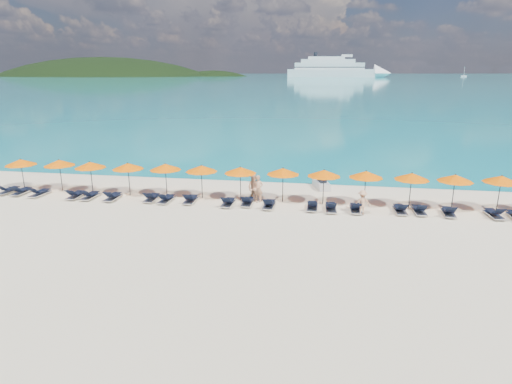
# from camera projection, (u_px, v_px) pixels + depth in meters

# --- Properties ---
(ground) EXTENTS (1400.00, 1400.00, 0.00)m
(ground) POSITION_uv_depth(u_px,v_px,m) (247.00, 228.00, 23.09)
(ground) COLOR beige
(sea) EXTENTS (1600.00, 1300.00, 0.01)m
(sea) POSITION_uv_depth(u_px,v_px,m) (326.00, 76.00, 649.27)
(sea) COLOR #1FA9B2
(sea) RESTS_ON ground
(headland_main) EXTENTS (374.00, 242.00, 126.50)m
(headland_main) POSITION_uv_depth(u_px,v_px,m) (105.00, 105.00, 592.57)
(headland_main) COLOR black
(headland_main) RESTS_ON ground
(headland_small) EXTENTS (162.00, 126.00, 85.50)m
(headland_small) POSITION_uv_depth(u_px,v_px,m) (214.00, 103.00, 587.37)
(headland_small) COLOR black
(headland_small) RESTS_ON ground
(cruise_ship) EXTENTS (119.89, 24.54, 33.17)m
(cruise_ship) POSITION_uv_depth(u_px,v_px,m) (340.00, 70.00, 495.87)
(cruise_ship) COLOR white
(cruise_ship) RESTS_ON ground
(sailboat_near) EXTENTS (6.51, 2.17, 11.94)m
(sailboat_near) POSITION_uv_depth(u_px,v_px,m) (464.00, 76.00, 533.44)
(sailboat_near) COLOR white
(sailboat_near) RESTS_ON ground
(jetski) EXTENTS (1.39, 2.27, 0.76)m
(jetski) POSITION_uv_depth(u_px,v_px,m) (321.00, 184.00, 30.89)
(jetski) COLOR silver
(jetski) RESTS_ON ground
(beachgoer_a) EXTENTS (0.67, 0.47, 1.75)m
(beachgoer_a) POSITION_uv_depth(u_px,v_px,m) (258.00, 189.00, 27.51)
(beachgoer_a) COLOR tan
(beachgoer_a) RESTS_ON ground
(beachgoer_b) EXTENTS (0.99, 0.72, 1.84)m
(beachgoer_b) POSITION_uv_depth(u_px,v_px,m) (254.00, 188.00, 27.42)
(beachgoer_b) COLOR tan
(beachgoer_b) RESTS_ON ground
(beachgoer_c) EXTENTS (1.01, 0.58, 1.48)m
(beachgoer_c) POSITION_uv_depth(u_px,v_px,m) (362.00, 202.00, 25.16)
(beachgoer_c) COLOR tan
(beachgoer_c) RESTS_ON ground
(umbrella_0) EXTENTS (2.10, 2.10, 2.28)m
(umbrella_0) POSITION_uv_depth(u_px,v_px,m) (21.00, 162.00, 29.96)
(umbrella_0) COLOR black
(umbrella_0) RESTS_ON ground
(umbrella_1) EXTENTS (2.10, 2.10, 2.28)m
(umbrella_1) POSITION_uv_depth(u_px,v_px,m) (59.00, 163.00, 29.76)
(umbrella_1) COLOR black
(umbrella_1) RESTS_ON ground
(umbrella_2) EXTENTS (2.10, 2.10, 2.28)m
(umbrella_2) POSITION_uv_depth(u_px,v_px,m) (90.00, 165.00, 29.11)
(umbrella_2) COLOR black
(umbrella_2) RESTS_ON ground
(umbrella_3) EXTENTS (2.10, 2.10, 2.28)m
(umbrella_3) POSITION_uv_depth(u_px,v_px,m) (128.00, 166.00, 28.73)
(umbrella_3) COLOR black
(umbrella_3) RESTS_ON ground
(umbrella_4) EXTENTS (2.10, 2.10, 2.28)m
(umbrella_4) POSITION_uv_depth(u_px,v_px,m) (165.00, 167.00, 28.49)
(umbrella_4) COLOR black
(umbrella_4) RESTS_ON ground
(umbrella_5) EXTENTS (2.10, 2.10, 2.28)m
(umbrella_5) POSITION_uv_depth(u_px,v_px,m) (201.00, 169.00, 28.02)
(umbrella_5) COLOR black
(umbrella_5) RESTS_ON ground
(umbrella_6) EXTENTS (2.10, 2.10, 2.28)m
(umbrella_6) POSITION_uv_depth(u_px,v_px,m) (240.00, 170.00, 27.56)
(umbrella_6) COLOR black
(umbrella_6) RESTS_ON ground
(umbrella_7) EXTENTS (2.10, 2.10, 2.28)m
(umbrella_7) POSITION_uv_depth(u_px,v_px,m) (283.00, 171.00, 27.26)
(umbrella_7) COLOR black
(umbrella_7) RESTS_ON ground
(umbrella_8) EXTENTS (2.10, 2.10, 2.28)m
(umbrella_8) POSITION_uv_depth(u_px,v_px,m) (324.00, 173.00, 26.79)
(umbrella_8) COLOR black
(umbrella_8) RESTS_ON ground
(umbrella_9) EXTENTS (2.10, 2.10, 2.28)m
(umbrella_9) POSITION_uv_depth(u_px,v_px,m) (366.00, 174.00, 26.46)
(umbrella_9) COLOR black
(umbrella_9) RESTS_ON ground
(umbrella_10) EXTENTS (2.10, 2.10, 2.28)m
(umbrella_10) POSITION_uv_depth(u_px,v_px,m) (412.00, 176.00, 25.94)
(umbrella_10) COLOR black
(umbrella_10) RESTS_ON ground
(umbrella_11) EXTENTS (2.10, 2.10, 2.28)m
(umbrella_11) POSITION_uv_depth(u_px,v_px,m) (455.00, 178.00, 25.55)
(umbrella_11) COLOR black
(umbrella_11) RESTS_ON ground
(umbrella_12) EXTENTS (2.10, 2.10, 2.28)m
(umbrella_12) POSITION_uv_depth(u_px,v_px,m) (501.00, 179.00, 25.30)
(umbrella_12) COLOR black
(umbrella_12) RESTS_ON ground
(lounger_0) EXTENTS (0.79, 1.75, 0.66)m
(lounger_0) POSITION_uv_depth(u_px,v_px,m) (8.00, 190.00, 29.57)
(lounger_0) COLOR silver
(lounger_0) RESTS_ON ground
(lounger_1) EXTENTS (0.66, 1.71, 0.66)m
(lounger_1) POSITION_uv_depth(u_px,v_px,m) (21.00, 191.00, 29.32)
(lounger_1) COLOR silver
(lounger_1) RESTS_ON ground
(lounger_2) EXTENTS (0.72, 1.73, 0.66)m
(lounger_2) POSITION_uv_depth(u_px,v_px,m) (40.00, 193.00, 28.96)
(lounger_2) COLOR silver
(lounger_2) RESTS_ON ground
(lounger_3) EXTENTS (0.70, 1.73, 0.66)m
(lounger_3) POSITION_uv_depth(u_px,v_px,m) (75.00, 195.00, 28.47)
(lounger_3) COLOR silver
(lounger_3) RESTS_ON ground
(lounger_4) EXTENTS (0.64, 1.71, 0.66)m
(lounger_4) POSITION_uv_depth(u_px,v_px,m) (90.00, 195.00, 28.33)
(lounger_4) COLOR silver
(lounger_4) RESTS_ON ground
(lounger_5) EXTENTS (0.65, 1.71, 0.66)m
(lounger_5) POSITION_uv_depth(u_px,v_px,m) (113.00, 197.00, 28.08)
(lounger_5) COLOR silver
(lounger_5) RESTS_ON ground
(lounger_6) EXTENTS (0.65, 1.71, 0.66)m
(lounger_6) POSITION_uv_depth(u_px,v_px,m) (152.00, 197.00, 27.87)
(lounger_6) COLOR silver
(lounger_6) RESTS_ON ground
(lounger_7) EXTENTS (0.71, 1.73, 0.66)m
(lounger_7) POSITION_uv_depth(u_px,v_px,m) (166.00, 199.00, 27.59)
(lounger_7) COLOR silver
(lounger_7) RESTS_ON ground
(lounger_8) EXTENTS (0.65, 1.71, 0.66)m
(lounger_8) POSITION_uv_depth(u_px,v_px,m) (190.00, 199.00, 27.50)
(lounger_8) COLOR silver
(lounger_8) RESTS_ON ground
(lounger_9) EXTENTS (0.65, 1.71, 0.66)m
(lounger_9) POSITION_uv_depth(u_px,v_px,m) (228.00, 202.00, 26.87)
(lounger_9) COLOR silver
(lounger_9) RESTS_ON ground
(lounger_10) EXTENTS (0.65, 1.71, 0.66)m
(lounger_10) POSITION_uv_depth(u_px,v_px,m) (247.00, 202.00, 27.00)
(lounger_10) COLOR silver
(lounger_10) RESTS_ON ground
(lounger_11) EXTENTS (0.67, 1.72, 0.66)m
(lounger_11) POSITION_uv_depth(u_px,v_px,m) (269.00, 204.00, 26.48)
(lounger_11) COLOR silver
(lounger_11) RESTS_ON ground
(lounger_12) EXTENTS (0.62, 1.70, 0.66)m
(lounger_12) POSITION_uv_depth(u_px,v_px,m) (312.00, 206.00, 26.13)
(lounger_12) COLOR silver
(lounger_12) RESTS_ON ground
(lounger_13) EXTENTS (0.69, 1.73, 0.66)m
(lounger_13) POSITION_uv_depth(u_px,v_px,m) (331.00, 207.00, 25.86)
(lounger_13) COLOR silver
(lounger_13) RESTS_ON ground
(lounger_14) EXTENTS (0.67, 1.72, 0.66)m
(lounger_14) POSITION_uv_depth(u_px,v_px,m) (356.00, 208.00, 25.72)
(lounger_14) COLOR silver
(lounger_14) RESTS_ON ground
(lounger_15) EXTENTS (0.69, 1.72, 0.66)m
(lounger_15) POSITION_uv_depth(u_px,v_px,m) (400.00, 209.00, 25.52)
(lounger_15) COLOR silver
(lounger_15) RESTS_ON ground
(lounger_16) EXTENTS (0.68, 1.72, 0.66)m
(lounger_16) POSITION_uv_depth(u_px,v_px,m) (419.00, 210.00, 25.40)
(lounger_16) COLOR silver
(lounger_16) RESTS_ON ground
(lounger_17) EXTENTS (0.73, 1.74, 0.66)m
(lounger_17) POSITION_uv_depth(u_px,v_px,m) (449.00, 212.00, 25.07)
(lounger_17) COLOR silver
(lounger_17) RESTS_ON ground
(lounger_18) EXTENTS (0.76, 1.75, 0.66)m
(lounger_18) POSITION_uv_depth(u_px,v_px,m) (494.00, 213.00, 24.76)
(lounger_18) COLOR silver
(lounger_18) RESTS_ON ground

